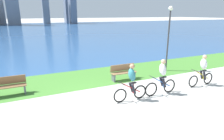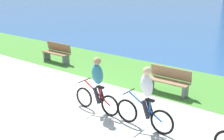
{
  "view_description": "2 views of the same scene",
  "coord_description": "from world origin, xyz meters",
  "px_view_note": "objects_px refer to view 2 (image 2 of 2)",
  "views": [
    {
      "loc": [
        -2.58,
        -6.82,
        3.72
      ],
      "look_at": [
        1.09,
        1.18,
        1.11
      ],
      "focal_mm": 30.71,
      "sensor_mm": 36.0,
      "label": 1
    },
    {
      "loc": [
        6.66,
        -6.15,
        3.86
      ],
      "look_at": [
        1.1,
        1.05,
        0.95
      ],
      "focal_mm": 47.34,
      "sensor_mm": 36.0,
      "label": 2
    }
  ],
  "objects_px": {
    "cyclist_trailing": "(146,99)",
    "bench_far_along_path": "(169,81)",
    "bench_near_path": "(57,53)",
    "cyclist_lead": "(97,85)"
  },
  "relations": [
    {
      "from": "cyclist_lead",
      "to": "bench_far_along_path",
      "type": "height_order",
      "value": "cyclist_lead"
    },
    {
      "from": "cyclist_lead",
      "to": "cyclist_trailing",
      "type": "bearing_deg",
      "value": -0.25
    },
    {
      "from": "cyclist_trailing",
      "to": "bench_far_along_path",
      "type": "distance_m",
      "value": 2.71
    },
    {
      "from": "cyclist_lead",
      "to": "bench_far_along_path",
      "type": "relative_size",
      "value": 1.12
    },
    {
      "from": "cyclist_lead",
      "to": "cyclist_trailing",
      "type": "height_order",
      "value": "cyclist_trailing"
    },
    {
      "from": "cyclist_trailing",
      "to": "bench_near_path",
      "type": "bearing_deg",
      "value": 156.27
    },
    {
      "from": "bench_near_path",
      "to": "bench_far_along_path",
      "type": "bearing_deg",
      "value": -2.78
    },
    {
      "from": "bench_near_path",
      "to": "bench_far_along_path",
      "type": "xyz_separation_m",
      "value": [
        5.89,
        -0.29,
        0.0
      ]
    },
    {
      "from": "cyclist_lead",
      "to": "bench_near_path",
      "type": "height_order",
      "value": "cyclist_lead"
    },
    {
      "from": "cyclist_trailing",
      "to": "bench_near_path",
      "type": "xyz_separation_m",
      "value": [
        -6.55,
        2.88,
        -0.39
      ]
    }
  ]
}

